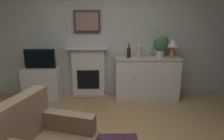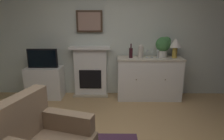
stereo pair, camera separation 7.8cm
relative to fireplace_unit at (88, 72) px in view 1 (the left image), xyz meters
name	(u,v)px [view 1 (the left image)]	position (x,y,z in m)	size (l,w,h in m)	color
wall_rear	(110,32)	(0.48, 0.13, 0.84)	(5.45, 0.06, 2.78)	silver
fireplace_unit	(88,72)	(0.00, 0.00, 0.00)	(0.87, 0.30, 1.10)	white
framed_picture	(87,21)	(0.00, 0.05, 1.07)	(0.55, 0.04, 0.45)	#473323
sideboard_cabinet	(147,78)	(1.26, -0.18, -0.10)	(1.36, 0.49, 0.90)	white
table_lamp	(173,44)	(1.77, -0.18, 0.63)	(0.26, 0.26, 0.40)	#B79338
wine_bottle	(129,52)	(0.87, -0.19, 0.46)	(0.08, 0.08, 0.29)	#331419
wine_glass_left	(145,52)	(1.20, -0.17, 0.47)	(0.07, 0.07, 0.16)	silver
wine_glass_center	(150,52)	(1.31, -0.18, 0.47)	(0.07, 0.07, 0.16)	silver
wine_glass_right	(155,52)	(1.42, -0.18, 0.47)	(0.07, 0.07, 0.16)	silver
vase_decorative	(139,51)	(1.06, -0.23, 0.49)	(0.11, 0.11, 0.28)	beige
tv_cabinet	(43,83)	(-0.98, -0.16, -0.21)	(0.75, 0.42, 0.68)	white
tv_set	(40,59)	(-0.98, -0.19, 0.33)	(0.62, 0.07, 0.40)	black
potted_plant_small	(161,45)	(1.54, -0.13, 0.61)	(0.30, 0.30, 0.43)	beige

